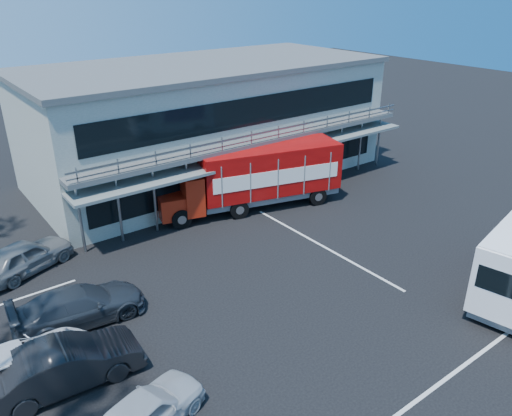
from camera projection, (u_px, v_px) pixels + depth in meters
ground at (337, 286)px, 21.23m from camera, size 120.00×120.00×0.00m
building at (207, 120)px, 32.22m from camera, size 22.40×12.00×7.30m
red_truck at (257, 175)px, 28.00m from camera, size 10.73×5.02×3.52m
parked_car_a at (145, 414)px, 14.13m from camera, size 4.24×2.73×1.34m
parked_car_b at (67, 365)px, 15.78m from camera, size 4.84×1.99×1.56m
parked_car_c at (20, 367)px, 15.78m from camera, size 5.29×2.80×1.42m
parked_car_d at (80, 306)px, 18.77m from camera, size 5.01×2.36×1.41m
parked_car_e at (25, 257)px, 22.07m from camera, size 4.65×3.21×1.47m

